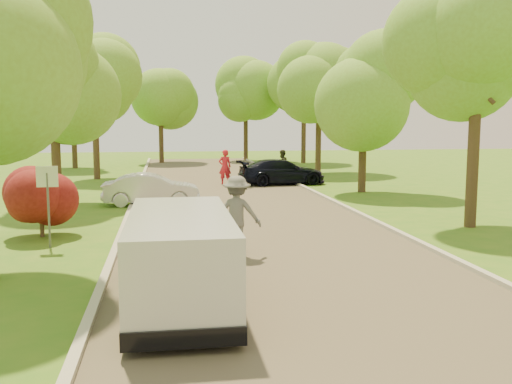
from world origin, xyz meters
TOP-DOWN VIEW (x-y plane):
  - ground at (0.00, 0.00)m, footprint 100.00×100.00m
  - road at (0.00, 8.00)m, footprint 8.00×60.00m
  - curb_left at (-4.05, 8.00)m, footprint 0.18×60.00m
  - curb_right at (4.05, 8.00)m, footprint 0.18×60.00m
  - street_sign at (-5.80, 4.00)m, footprint 0.55×0.06m
  - red_shrub at (-6.30, 5.50)m, footprint 1.70×1.70m
  - tree_l_midb at (-6.81, 12.00)m, footprint 4.30×4.20m
  - tree_l_far at (-6.39, 22.00)m, footprint 4.92×4.80m
  - tree_r_mida at (7.02, 5.00)m, footprint 5.13×5.00m
  - tree_r_midb at (6.60, 14.00)m, footprint 4.51×4.40m
  - tree_r_far at (7.23, 24.00)m, footprint 5.33×5.20m
  - tree_bg_a at (-8.78, 30.00)m, footprint 5.12×5.00m
  - tree_bg_b at (8.22, 32.00)m, footprint 5.12×5.00m
  - tree_bg_c at (-2.79, 34.00)m, footprint 4.92×4.80m
  - tree_bg_d at (4.22, 36.00)m, footprint 5.12×5.00m
  - minivan at (-2.50, -1.39)m, footprint 1.85×4.61m
  - silver_sedan at (-3.30, 11.40)m, footprint 3.83×1.36m
  - dark_sedan at (3.30, 17.64)m, footprint 4.76×2.36m
  - longboard at (-0.99, 2.41)m, footprint 0.51×1.00m
  - skateboarder at (-0.99, 2.41)m, footprint 1.35×0.99m
  - person_striped at (0.36, 18.13)m, footprint 0.71×0.50m
  - person_olive at (3.80, 20.00)m, footprint 1.04×1.00m

SIDE VIEW (x-z plane):
  - ground at x=0.00m, z-range 0.00..0.00m
  - road at x=0.00m, z-range 0.00..0.01m
  - curb_left at x=-4.05m, z-range 0.00..0.12m
  - curb_right at x=4.05m, z-range 0.00..0.12m
  - longboard at x=-0.99m, z-range 0.05..0.16m
  - silver_sedan at x=-3.30m, z-range 0.00..1.26m
  - dark_sedan at x=3.30m, z-range 0.00..1.33m
  - person_olive at x=3.80m, z-range 0.00..1.69m
  - minivan at x=-2.50m, z-range 0.05..1.76m
  - person_striped at x=0.36m, z-range 0.00..1.83m
  - skateboarder at x=-0.99m, z-range 0.12..2.00m
  - red_shrub at x=-6.30m, z-range 0.12..2.07m
  - street_sign at x=-5.80m, z-range 0.48..2.65m
  - tree_l_midb at x=-6.81m, z-range 1.28..7.89m
  - tree_r_midb at x=6.60m, z-range 1.38..8.38m
  - tree_bg_c at x=-2.79m, z-range 1.35..8.69m
  - tree_bg_a at x=-8.78m, z-range 1.45..9.18m
  - tree_bg_d at x=4.22m, z-range 1.45..9.18m
  - tree_l_far at x=-6.39m, z-range 1.57..9.36m
  - tree_r_mida at x=7.02m, z-range 1.56..9.51m
  - tree_bg_b at x=8.22m, z-range 1.56..9.51m
  - tree_r_far at x=7.23m, z-range 1.66..10.00m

